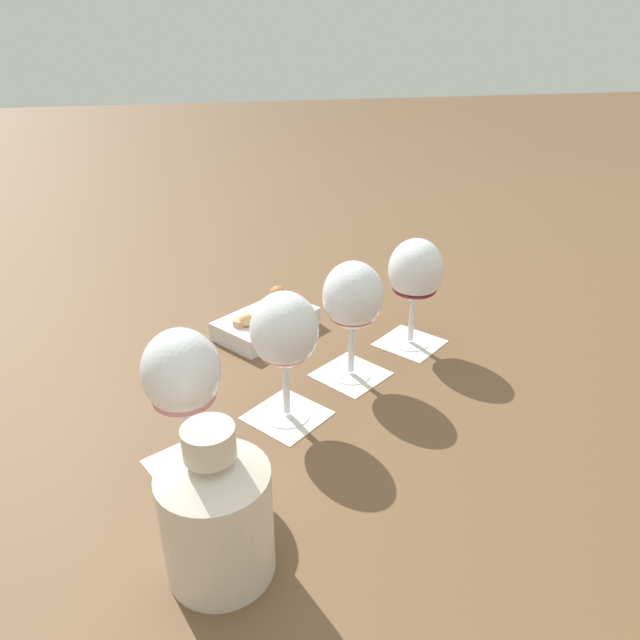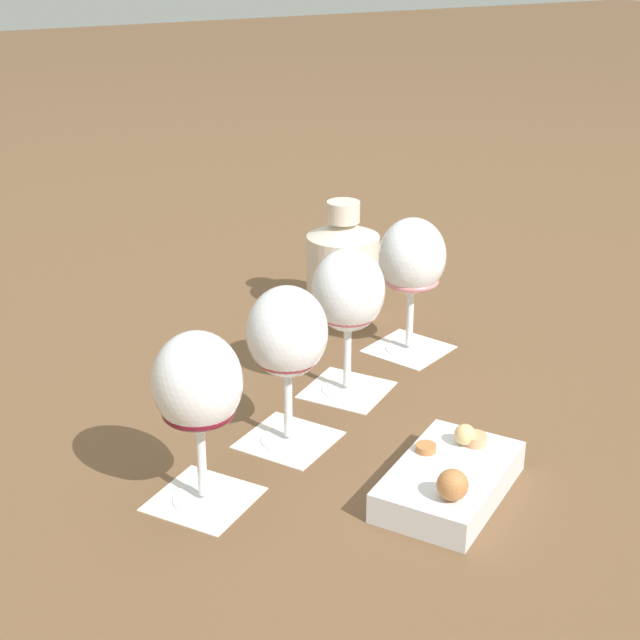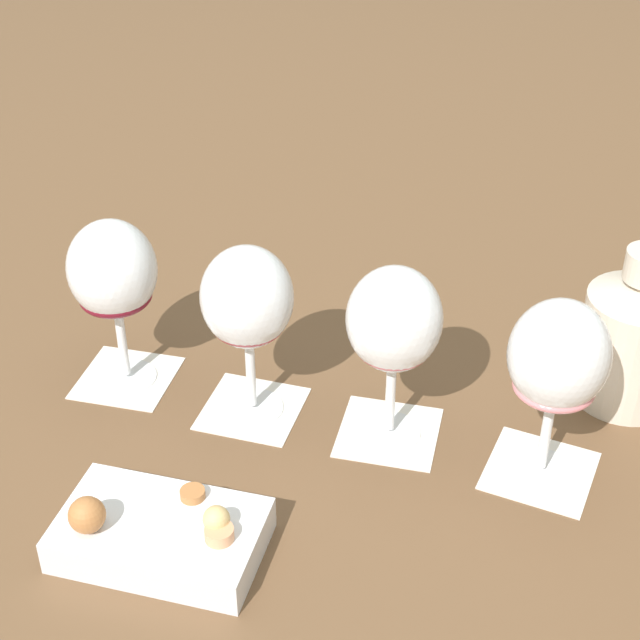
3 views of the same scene
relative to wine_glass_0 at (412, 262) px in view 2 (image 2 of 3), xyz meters
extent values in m
plane|color=brown|center=(0.19, 0.11, -0.13)|extent=(8.00, 8.00, 0.00)
cube|color=silver|center=(0.00, 0.00, -0.13)|extent=(0.13, 0.13, 0.00)
cube|color=silver|center=(0.13, 0.07, -0.13)|extent=(0.13, 0.13, 0.00)
cube|color=silver|center=(0.25, 0.15, -0.13)|extent=(0.13, 0.13, 0.00)
cube|color=silver|center=(0.37, 0.22, -0.13)|extent=(0.13, 0.13, 0.00)
cylinder|color=white|center=(0.00, 0.00, -0.12)|extent=(0.06, 0.06, 0.01)
cylinder|color=white|center=(0.00, 0.00, -0.08)|extent=(0.01, 0.01, 0.08)
ellipsoid|color=white|center=(0.00, 0.00, 0.01)|extent=(0.09, 0.09, 0.10)
ellipsoid|color=pink|center=(0.00, 0.00, -0.03)|extent=(0.07, 0.07, 0.02)
cylinder|color=white|center=(0.13, 0.07, -0.12)|extent=(0.06, 0.06, 0.01)
cylinder|color=white|center=(0.13, 0.07, -0.08)|extent=(0.01, 0.01, 0.08)
ellipsoid|color=white|center=(0.13, 0.07, 0.01)|extent=(0.09, 0.09, 0.10)
ellipsoid|color=#CB505A|center=(0.13, 0.07, -0.02)|extent=(0.07, 0.07, 0.04)
cylinder|color=white|center=(0.25, 0.15, -0.12)|extent=(0.06, 0.06, 0.01)
cylinder|color=white|center=(0.25, 0.15, -0.08)|extent=(0.01, 0.01, 0.08)
ellipsoid|color=white|center=(0.25, 0.15, 0.01)|extent=(0.09, 0.09, 0.10)
ellipsoid|color=#A22D37|center=(0.25, 0.15, -0.02)|extent=(0.07, 0.07, 0.04)
cylinder|color=white|center=(0.37, 0.22, -0.12)|extent=(0.06, 0.06, 0.01)
cylinder|color=white|center=(0.37, 0.22, -0.08)|extent=(0.01, 0.01, 0.08)
ellipsoid|color=white|center=(0.37, 0.22, 0.01)|extent=(0.09, 0.09, 0.10)
ellipsoid|color=maroon|center=(0.37, 0.22, -0.02)|extent=(0.07, 0.07, 0.03)
cylinder|color=beige|center=(0.02, -0.16, -0.07)|extent=(0.11, 0.11, 0.12)
cone|color=beige|center=(0.02, -0.16, 0.00)|extent=(0.11, 0.11, 0.02)
cylinder|color=beige|center=(0.02, -0.16, 0.03)|extent=(0.05, 0.05, 0.03)
cube|color=silver|center=(0.14, 0.32, -0.11)|extent=(0.20, 0.18, 0.03)
sphere|color=#DBB775|center=(0.10, 0.29, -0.08)|extent=(0.02, 0.02, 0.02)
cylinder|color=#B2703D|center=(0.15, 0.29, -0.09)|extent=(0.02, 0.02, 0.01)
sphere|color=#B2703D|center=(0.17, 0.37, -0.08)|extent=(0.03, 0.03, 0.03)
cylinder|color=tan|center=(0.09, 0.30, -0.09)|extent=(0.02, 0.02, 0.01)
camera|label=1|loc=(0.02, -0.56, 0.35)|focal=32.00mm
camera|label=2|loc=(0.63, 1.04, 0.43)|focal=55.00mm
camera|label=3|loc=(-0.40, 0.59, 0.50)|focal=55.00mm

